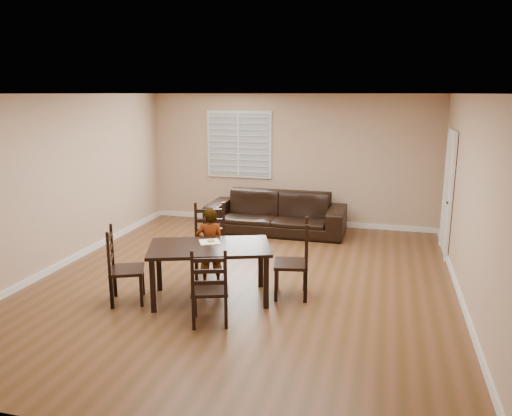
# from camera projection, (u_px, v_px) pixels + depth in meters

# --- Properties ---
(ground) EXTENTS (7.00, 7.00, 0.00)m
(ground) POSITION_uv_depth(u_px,v_px,m) (244.00, 282.00, 7.33)
(ground) COLOR brown
(ground) RESTS_ON ground
(room) EXTENTS (6.04, 7.04, 2.72)m
(room) POSITION_uv_depth(u_px,v_px,m) (249.00, 158.00, 7.09)
(room) COLOR tan
(room) RESTS_ON ground
(dining_table) EXTENTS (1.79, 1.37, 0.74)m
(dining_table) POSITION_uv_depth(u_px,v_px,m) (210.00, 252.00, 6.59)
(dining_table) COLOR black
(dining_table) RESTS_ON ground
(chair_near) EXTENTS (0.62, 0.60, 1.09)m
(chair_near) POSITION_uv_depth(u_px,v_px,m) (210.00, 241.00, 7.62)
(chair_near) COLOR black
(chair_near) RESTS_ON ground
(chair_far) EXTENTS (0.54, 0.53, 0.97)m
(chair_far) POSITION_uv_depth(u_px,v_px,m) (210.00, 292.00, 5.82)
(chair_far) COLOR black
(chair_far) RESTS_ON ground
(chair_left) EXTENTS (0.58, 0.60, 1.02)m
(chair_left) POSITION_uv_depth(u_px,v_px,m) (117.00, 269.00, 6.52)
(chair_left) COLOR black
(chair_left) RESTS_ON ground
(chair_right) EXTENTS (0.52, 0.55, 1.07)m
(chair_right) POSITION_uv_depth(u_px,v_px,m) (301.00, 262.00, 6.71)
(chair_right) COLOR black
(chair_right) RESTS_ON ground
(child) EXTENTS (0.48, 0.41, 1.12)m
(child) POSITION_uv_depth(u_px,v_px,m) (210.00, 246.00, 7.17)
(child) COLOR gray
(child) RESTS_ON ground
(napkin) EXTENTS (0.36, 0.36, 0.00)m
(napkin) POSITION_uv_depth(u_px,v_px,m) (210.00, 242.00, 6.74)
(napkin) COLOR silver
(napkin) RESTS_ON dining_table
(donut) EXTENTS (0.10, 0.10, 0.04)m
(donut) POSITION_uv_depth(u_px,v_px,m) (211.00, 240.00, 6.74)
(donut) COLOR gold
(donut) RESTS_ON napkin
(sofa) EXTENTS (2.71, 1.07, 0.79)m
(sofa) POSITION_uv_depth(u_px,v_px,m) (276.00, 213.00, 9.86)
(sofa) COLOR black
(sofa) RESTS_ON ground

